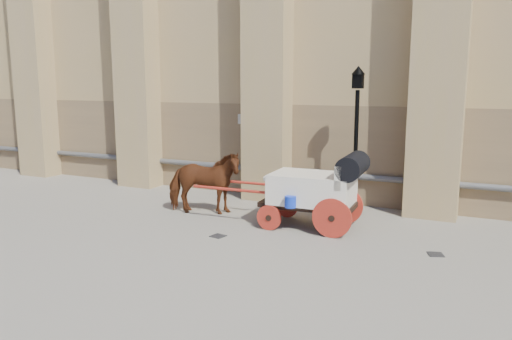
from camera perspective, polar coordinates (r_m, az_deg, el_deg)
The scene contains 6 objects.
ground at distance 12.51m, azimuth -1.29°, elevation -7.16°, with size 90.00×90.00×0.00m, color #6E685C.
horse at distance 14.12m, azimuth -6.01°, elevation -1.45°, with size 0.97×2.14×1.81m, color brown.
carriage at distance 12.74m, azimuth 7.09°, elevation -1.98°, with size 4.55×1.65×1.97m.
street_lamp at distance 14.19m, azimuth 11.37°, elevation 3.81°, with size 0.39×0.39×4.13m.
drain_grate_near at distance 12.25m, azimuth -4.35°, elevation -7.53°, with size 0.32×0.32×0.01m, color black.
drain_grate_far at distance 11.65m, azimuth 19.85°, elevation -9.06°, with size 0.32×0.32×0.01m, color black.
Camera 1 is at (5.34, -10.70, 3.69)m, focal length 35.00 mm.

